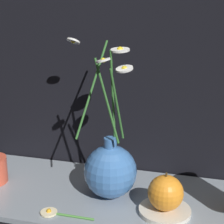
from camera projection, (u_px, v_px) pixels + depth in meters
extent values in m
plane|color=black|center=(113.00, 200.00, 0.86)|extent=(6.00, 6.00, 0.00)
cube|color=gray|center=(113.00, 198.00, 0.86)|extent=(0.77, 0.29, 0.01)
sphere|color=#3F72B7|center=(110.00, 171.00, 0.85)|extent=(0.12, 0.12, 0.12)
cylinder|color=#3F72B7|center=(110.00, 145.00, 0.83)|extent=(0.03, 0.03, 0.04)
cylinder|color=#336B2D|center=(107.00, 102.00, 0.77)|extent=(0.05, 0.01, 0.18)
cylinder|color=white|center=(103.00, 60.00, 0.72)|extent=(0.03, 0.03, 0.01)
sphere|color=yellow|center=(103.00, 60.00, 0.72)|extent=(0.01, 0.01, 0.01)
cylinder|color=#336B2D|center=(115.00, 96.00, 0.79)|extent=(0.01, 0.03, 0.19)
cylinder|color=white|center=(120.00, 50.00, 0.76)|extent=(0.05, 0.05, 0.01)
sphere|color=yellow|center=(120.00, 50.00, 0.76)|extent=(0.01, 0.01, 0.01)
cylinder|color=#336B2D|center=(117.00, 105.00, 0.79)|extent=(0.03, 0.04, 0.16)
cylinder|color=white|center=(124.00, 69.00, 0.75)|extent=(0.05, 0.05, 0.01)
sphere|color=yellow|center=(124.00, 69.00, 0.75)|extent=(0.01, 0.01, 0.01)
cylinder|color=#336B2D|center=(92.00, 89.00, 0.82)|extent=(0.05, 0.10, 0.21)
cylinder|color=white|center=(73.00, 41.00, 0.83)|extent=(0.04, 0.04, 0.02)
sphere|color=yellow|center=(73.00, 41.00, 0.83)|extent=(0.01, 0.01, 0.01)
cylinder|color=silver|center=(165.00, 211.00, 0.79)|extent=(0.11, 0.11, 0.01)
sphere|color=orange|center=(166.00, 193.00, 0.78)|extent=(0.08, 0.08, 0.08)
cylinder|color=#4C3819|center=(166.00, 175.00, 0.77)|extent=(0.00, 0.00, 0.01)
cylinder|color=#4C8E3D|center=(71.00, 216.00, 0.78)|extent=(0.10, 0.01, 0.01)
cylinder|color=beige|center=(49.00, 212.00, 0.79)|extent=(0.04, 0.04, 0.00)
sphere|color=gold|center=(49.00, 211.00, 0.79)|extent=(0.01, 0.01, 0.01)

